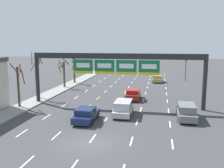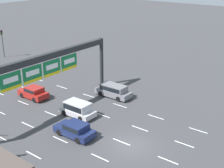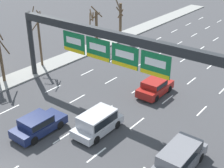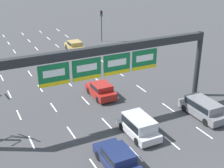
# 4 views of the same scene
# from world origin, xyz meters

# --- Properties ---
(ground_plane) EXTENTS (220.00, 220.00, 0.00)m
(ground_plane) POSITION_xyz_m (0.00, 0.00, 0.00)
(ground_plane) COLOR #3D3D3F
(lane_dashes) EXTENTS (13.32, 67.00, 0.01)m
(lane_dashes) POSITION_xyz_m (0.00, 13.50, 0.00)
(lane_dashes) COLOR white
(lane_dashes) RESTS_ON ground_plane
(sign_gantry) EXTENTS (21.91, 0.70, 6.72)m
(sign_gantry) POSITION_xyz_m (0.00, 12.11, 5.46)
(sign_gantry) COLOR #232628
(sign_gantry) RESTS_ON ground_plane
(suv_grey) EXTENTS (1.89, 4.78, 1.62)m
(suv_grey) POSITION_xyz_m (8.34, 8.27, 0.91)
(suv_grey) COLOR slate
(suv_grey) RESTS_ON ground_plane
(car_navy) EXTENTS (1.92, 4.23, 1.45)m
(car_navy) POSITION_xyz_m (-1.90, 5.31, 0.77)
(car_navy) COLOR #19234C
(car_navy) RESTS_ON ground_plane
(suv_silver) EXTENTS (1.95, 4.17, 1.66)m
(suv_silver) POSITION_xyz_m (1.55, 8.18, 0.93)
(suv_silver) COLOR #B7B7BC
(suv_silver) RESTS_ON ground_plane
(car_red) EXTENTS (1.90, 4.01, 1.49)m
(car_red) POSITION_xyz_m (1.81, 16.12, 0.79)
(car_red) COLOR maroon
(car_red) RESTS_ON ground_plane
(traffic_light_near_gantry) EXTENTS (0.30, 0.35, 5.01)m
(traffic_light_near_gantry) POSITION_xyz_m (10.75, 35.31, 3.56)
(traffic_light_near_gantry) COLOR black
(traffic_light_near_gantry) RESTS_ON ground_plane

